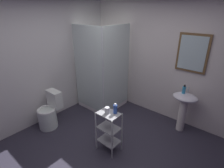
% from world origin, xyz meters
% --- Properties ---
extents(ground_plane, '(4.20, 4.20, 0.02)m').
position_xyz_m(ground_plane, '(0.00, 0.00, -0.01)').
color(ground_plane, '#2E2B39').
extents(wall_back, '(4.20, 0.14, 2.50)m').
position_xyz_m(wall_back, '(0.01, 1.85, 1.25)').
color(wall_back, silver).
rests_on(wall_back, ground_plane).
extents(wall_left, '(0.10, 4.20, 2.50)m').
position_xyz_m(wall_left, '(-1.85, 0.00, 1.25)').
color(wall_left, silver).
rests_on(wall_left, ground_plane).
extents(shower_stall, '(0.92, 0.92, 2.00)m').
position_xyz_m(shower_stall, '(-1.19, 1.18, 0.46)').
color(shower_stall, white).
rests_on(shower_stall, ground_plane).
extents(pedestal_sink, '(0.46, 0.37, 0.81)m').
position_xyz_m(pedestal_sink, '(0.65, 1.52, 0.58)').
color(pedestal_sink, white).
rests_on(pedestal_sink, ground_plane).
extents(sink_faucet, '(0.03, 0.03, 0.10)m').
position_xyz_m(sink_faucet, '(0.65, 1.64, 0.86)').
color(sink_faucet, silver).
rests_on(sink_faucet, pedestal_sink).
extents(toilet, '(0.37, 0.49, 0.76)m').
position_xyz_m(toilet, '(-1.48, -0.14, 0.31)').
color(toilet, white).
rests_on(toilet, ground_plane).
extents(storage_cart, '(0.38, 0.28, 0.74)m').
position_xyz_m(storage_cart, '(-0.09, 0.16, 0.44)').
color(storage_cart, silver).
rests_on(storage_cart, ground_plane).
extents(hand_soap_bottle, '(0.06, 0.06, 0.17)m').
position_xyz_m(hand_soap_bottle, '(0.60, 1.53, 0.89)').
color(hand_soap_bottle, '#389ED1').
rests_on(hand_soap_bottle, pedestal_sink).
extents(shampoo_bottle_blue, '(0.06, 0.06, 0.17)m').
position_xyz_m(shampoo_bottle_blue, '(-0.02, 0.23, 0.82)').
color(shampoo_bottle_blue, blue).
rests_on(shampoo_bottle_blue, storage_cart).
extents(rinse_cup, '(0.08, 0.08, 0.11)m').
position_xyz_m(rinse_cup, '(-0.11, 0.14, 0.79)').
color(rinse_cup, silver).
rests_on(rinse_cup, storage_cart).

